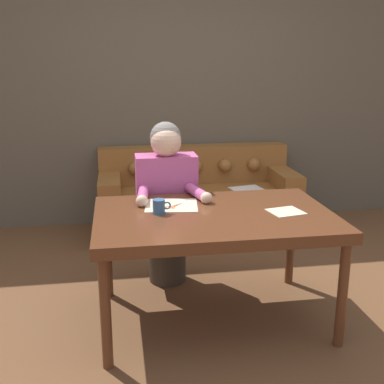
# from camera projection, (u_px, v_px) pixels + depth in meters

# --- Properties ---
(ground_plane) EXTENTS (16.00, 16.00, 0.00)m
(ground_plane) POSITION_uv_depth(u_px,v_px,m) (229.00, 314.00, 3.21)
(ground_plane) COLOR brown
(wall_back) EXTENTS (8.00, 0.06, 2.60)m
(wall_back) POSITION_uv_depth(u_px,v_px,m) (184.00, 95.00, 4.82)
(wall_back) COLOR brown
(wall_back) RESTS_ON ground_plane
(dining_table) EXTENTS (1.47, 0.97, 0.73)m
(dining_table) POSITION_uv_depth(u_px,v_px,m) (214.00, 223.00, 2.99)
(dining_table) COLOR #562D19
(dining_table) RESTS_ON ground_plane
(couch) EXTENTS (1.88, 0.77, 0.81)m
(couch) POSITION_uv_depth(u_px,v_px,m) (197.00, 201.00, 4.72)
(couch) COLOR brown
(couch) RESTS_ON ground_plane
(person) EXTENTS (0.50, 0.59, 1.22)m
(person) POSITION_uv_depth(u_px,v_px,m) (167.00, 201.00, 3.54)
(person) COLOR #33281E
(person) RESTS_ON ground_plane
(pattern_paper_main) EXTENTS (0.37, 0.34, 0.00)m
(pattern_paper_main) POSITION_uv_depth(u_px,v_px,m) (171.00, 205.00, 3.12)
(pattern_paper_main) COLOR beige
(pattern_paper_main) RESTS_ON dining_table
(pattern_paper_offcut) EXTENTS (0.23, 0.22, 0.00)m
(pattern_paper_offcut) POSITION_uv_depth(u_px,v_px,m) (286.00, 212.00, 2.99)
(pattern_paper_offcut) COLOR beige
(pattern_paper_offcut) RESTS_ON dining_table
(scissors) EXTENTS (0.20, 0.19, 0.01)m
(scissors) POSITION_uv_depth(u_px,v_px,m) (175.00, 206.00, 3.11)
(scissors) COLOR silver
(scissors) RESTS_ON dining_table
(mug) EXTENTS (0.11, 0.08, 0.09)m
(mug) POSITION_uv_depth(u_px,v_px,m) (159.00, 207.00, 2.95)
(mug) COLOR #335B84
(mug) RESTS_ON dining_table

